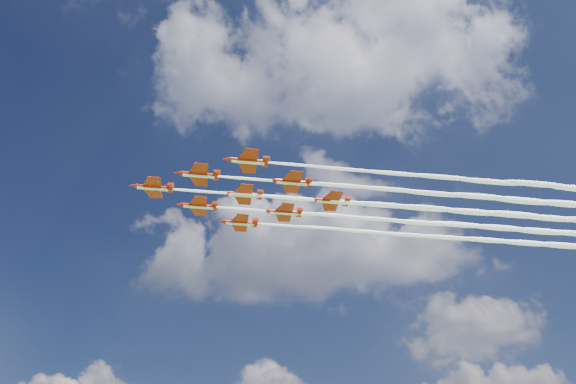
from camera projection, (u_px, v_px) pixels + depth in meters
The scene contains 9 objects.
jet_lead at pixel (355, 203), 139.14m from camera, with size 100.33×37.65×2.62m.
jet_row2_port at pixel (405, 191), 134.81m from camera, with size 100.33×37.65×2.62m.
jet_row2_starb at pixel (389, 220), 145.94m from camera, with size 100.33×37.65×2.62m.
jet_row3_port at pixel (459, 178), 130.48m from camera, with size 100.33×37.65×2.62m.
jet_row3_centre at pixel (438, 209), 141.61m from camera, with size 100.33×37.65×2.62m.
jet_row3_starb at pixel (421, 236), 152.74m from camera, with size 100.33×37.65×2.62m.
jet_row4_port at pixel (491, 198), 137.28m from camera, with size 100.33×37.65×2.62m.
jet_row4_starb at pixel (468, 226), 148.41m from camera, with size 100.33×37.65×2.62m.
jet_tail at pixel (519, 215), 144.08m from camera, with size 100.33×37.65×2.62m.
Camera 1 is at (28.78, -105.98, 5.74)m, focal length 35.00 mm.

